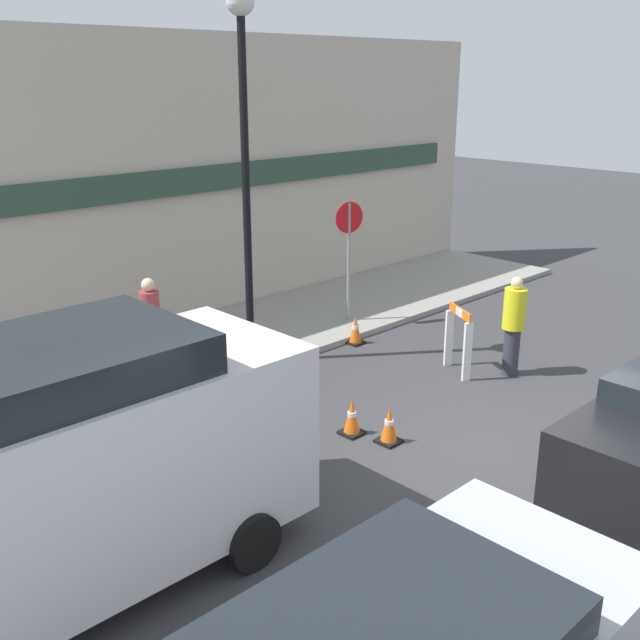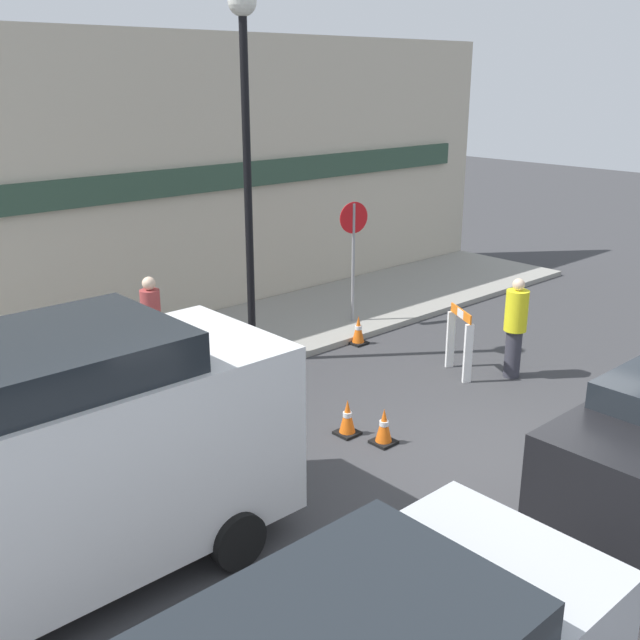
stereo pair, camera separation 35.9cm
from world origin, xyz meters
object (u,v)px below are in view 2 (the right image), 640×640
Objects in this scene: streetlamp_post at (246,133)px; work_van at (40,460)px; stop_sign at (353,242)px; person_pedestrian at (152,323)px; person_worker at (515,325)px.

work_van is (-5.08, -3.50, -2.48)m from streetlamp_post.
stop_sign reaches higher than person_pedestrian.
work_van reaches higher than stop_sign.
stop_sign is at bearing -55.15° from person_worker.
work_van reaches higher than person_pedestrian.
streetlamp_post is 3.39m from stop_sign.
person_worker is at bearing 105.35° from stop_sign.
streetlamp_post is at bearing 143.00° from person_pedestrian.
person_pedestrian is (-1.74, 0.29, -2.85)m from streetlamp_post.
person_worker is 1.01× the size of person_pedestrian.
streetlamp_post is at bearing 34.58° from work_van.
stop_sign is 3.71m from person_worker.
work_van is at bearing 33.79° from person_worker.
streetlamp_post is 1.21× the size of work_van.
person_worker is (0.10, -3.62, -0.79)m from stop_sign.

